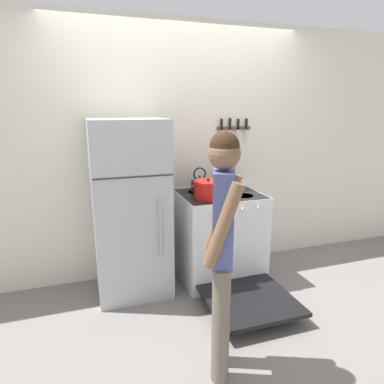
# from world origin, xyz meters

# --- Properties ---
(ground_plane) EXTENTS (14.00, 14.00, 0.00)m
(ground_plane) POSITION_xyz_m (0.00, 0.00, 0.00)
(ground_plane) COLOR slate
(wall_back) EXTENTS (10.00, 0.06, 2.55)m
(wall_back) POSITION_xyz_m (0.00, 0.03, 1.27)
(wall_back) COLOR silver
(wall_back) RESTS_ON ground_plane
(refrigerator) EXTENTS (0.66, 0.64, 1.62)m
(refrigerator) POSITION_xyz_m (-0.58, -0.31, 0.81)
(refrigerator) COLOR #B7BABF
(refrigerator) RESTS_ON ground_plane
(stove_range) EXTENTS (0.80, 1.38, 0.89)m
(stove_range) POSITION_xyz_m (0.30, -0.37, 0.44)
(stove_range) COLOR white
(stove_range) RESTS_ON ground_plane
(dutch_oven_pot) EXTENTS (0.31, 0.27, 0.20)m
(dutch_oven_pot) POSITION_xyz_m (0.12, -0.47, 0.98)
(dutch_oven_pot) COLOR red
(dutch_oven_pot) RESTS_ON stove_range
(tea_kettle) EXTENTS (0.21, 0.17, 0.25)m
(tea_kettle) POSITION_xyz_m (0.13, -0.20, 0.97)
(tea_kettle) COLOR black
(tea_kettle) RESTS_ON stove_range
(utensil_jar) EXTENTS (0.09, 0.09, 0.27)m
(utensil_jar) POSITION_xyz_m (0.50, -0.19, 0.95)
(utensil_jar) COLOR silver
(utensil_jar) RESTS_ON stove_range
(person) EXTENTS (0.34, 0.38, 1.59)m
(person) POSITION_xyz_m (-0.20, -1.55, 0.91)
(person) COLOR #6B6051
(person) RESTS_ON ground_plane
(wall_knife_strip) EXTENTS (0.38, 0.03, 0.34)m
(wall_knife_strip) POSITION_xyz_m (0.58, -0.02, 1.50)
(wall_knife_strip) COLOR brown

